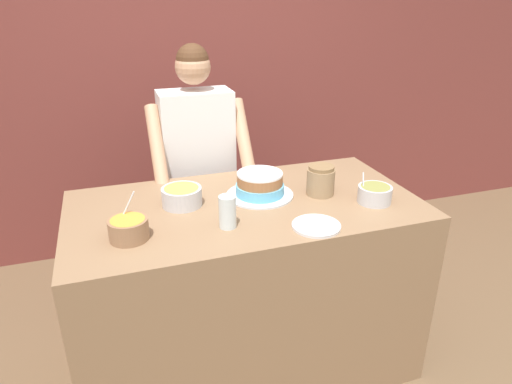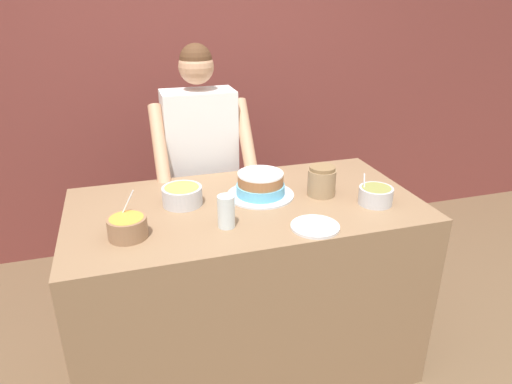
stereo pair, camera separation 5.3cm
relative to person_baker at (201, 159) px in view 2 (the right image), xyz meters
The scene contains 10 objects.
wall_back 0.91m from the person_baker, 83.53° to the left, with size 10.00×0.05×2.60m.
counter 0.81m from the person_baker, 81.55° to the right, with size 1.65×0.86×0.95m.
person_baker is the anchor object (origin of this frame).
cake 0.61m from the person_baker, 71.88° to the right, with size 0.33×0.33×0.12m.
frosting_bowl_olive 1.07m from the person_baker, 50.22° to the right, with size 0.16×0.16×0.14m.
frosting_bowl_orange 0.93m from the person_baker, 119.01° to the right, with size 0.16×0.16×0.18m.
frosting_bowl_yellow 0.60m from the person_baker, 108.87° to the right, with size 0.19×0.19×0.09m.
drinking_glass 0.85m from the person_baker, 93.13° to the right, with size 0.07×0.07×0.14m.
ceramic_plate 1.01m from the person_baker, 72.10° to the right, with size 0.21×0.21×0.01m.
stoneware_jar 0.81m from the person_baker, 53.61° to the right, with size 0.14×0.14×0.15m.
Camera 2 is at (-0.52, -1.46, 1.86)m, focal length 32.00 mm.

